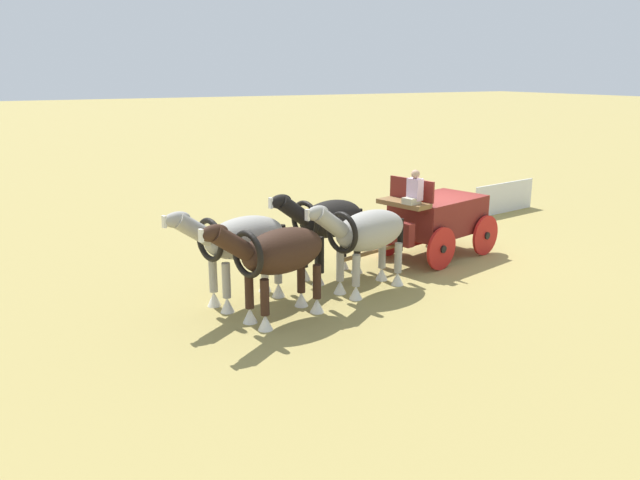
# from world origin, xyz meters

# --- Properties ---
(ground_plane) EXTENTS (220.00, 220.00, 0.00)m
(ground_plane) POSITION_xyz_m (0.00, 0.00, 0.00)
(ground_plane) COLOR #9E8C4C
(show_wagon) EXTENTS (5.50, 2.55, 2.59)m
(show_wagon) POSITION_xyz_m (0.15, 0.04, 1.12)
(show_wagon) COLOR maroon
(show_wagon) RESTS_ON ground
(draft_horse_rear_near) EXTENTS (3.05, 1.40, 2.25)m
(draft_horse_rear_near) POSITION_xyz_m (3.33, 1.50, 1.37)
(draft_horse_rear_near) COLOR #9E998E
(draft_horse_rear_near) RESTS_ON ground
(draft_horse_rear_off) EXTENTS (2.91, 1.35, 2.29)m
(draft_horse_rear_off) POSITION_xyz_m (3.65, 0.24, 1.41)
(draft_horse_rear_off) COLOR black
(draft_horse_rear_off) RESTS_ON ground
(draft_horse_lead_near) EXTENTS (2.99, 1.38, 2.26)m
(draft_horse_lead_near) POSITION_xyz_m (5.86, 2.13, 1.39)
(draft_horse_lead_near) COLOR #331E14
(draft_horse_lead_near) RESTS_ON ground
(draft_horse_lead_off) EXTENTS (3.00, 1.37, 2.29)m
(draft_horse_lead_off) POSITION_xyz_m (6.17, 0.87, 1.41)
(draft_horse_lead_off) COLOR #9E998E
(draft_horse_lead_off) RESTS_ON ground
(sponsor_banner) EXTENTS (3.17, 0.54, 1.10)m
(sponsor_banner) POSITION_xyz_m (-5.62, -3.16, 0.55)
(sponsor_banner) COLOR silver
(sponsor_banner) RESTS_ON ground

